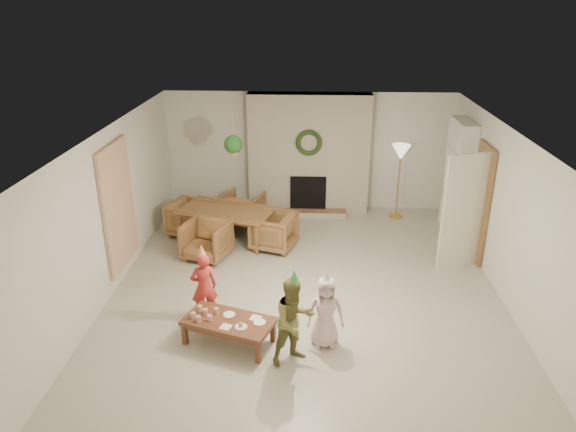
# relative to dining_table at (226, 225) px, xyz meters

# --- Properties ---
(floor) EXTENTS (7.00, 7.00, 0.00)m
(floor) POSITION_rel_dining_table_xyz_m (1.52, -1.67, -0.31)
(floor) COLOR #B7B29E
(floor) RESTS_ON ground
(ceiling) EXTENTS (7.00, 7.00, 0.00)m
(ceiling) POSITION_rel_dining_table_xyz_m (1.52, -1.67, 2.19)
(ceiling) COLOR white
(ceiling) RESTS_ON wall_back
(wall_back) EXTENTS (7.00, 0.00, 7.00)m
(wall_back) POSITION_rel_dining_table_xyz_m (1.52, 1.83, 0.94)
(wall_back) COLOR silver
(wall_back) RESTS_ON floor
(wall_front) EXTENTS (7.00, 0.00, 7.00)m
(wall_front) POSITION_rel_dining_table_xyz_m (1.52, -5.17, 0.94)
(wall_front) COLOR silver
(wall_front) RESTS_ON floor
(wall_left) EXTENTS (0.00, 7.00, 7.00)m
(wall_left) POSITION_rel_dining_table_xyz_m (-1.48, -1.67, 0.94)
(wall_left) COLOR silver
(wall_left) RESTS_ON floor
(wall_right) EXTENTS (0.00, 7.00, 7.00)m
(wall_right) POSITION_rel_dining_table_xyz_m (4.52, -1.67, 0.94)
(wall_right) COLOR silver
(wall_right) RESTS_ON floor
(fireplace_mass) EXTENTS (2.50, 0.40, 2.50)m
(fireplace_mass) POSITION_rel_dining_table_xyz_m (1.52, 1.63, 0.94)
(fireplace_mass) COLOR #532716
(fireplace_mass) RESTS_ON floor
(fireplace_hearth) EXTENTS (1.60, 0.30, 0.12)m
(fireplace_hearth) POSITION_rel_dining_table_xyz_m (1.52, 1.28, -0.25)
(fireplace_hearth) COLOR brown
(fireplace_hearth) RESTS_ON floor
(fireplace_firebox) EXTENTS (0.75, 0.12, 0.75)m
(fireplace_firebox) POSITION_rel_dining_table_xyz_m (1.52, 1.45, 0.14)
(fireplace_firebox) COLOR black
(fireplace_firebox) RESTS_ON floor
(fireplace_wreath) EXTENTS (0.54, 0.10, 0.54)m
(fireplace_wreath) POSITION_rel_dining_table_xyz_m (1.52, 1.40, 1.24)
(fireplace_wreath) COLOR #1F3714
(fireplace_wreath) RESTS_ON fireplace_mass
(floor_lamp_base) EXTENTS (0.29, 0.29, 0.03)m
(floor_lamp_base) POSITION_rel_dining_table_xyz_m (3.38, 1.33, -0.29)
(floor_lamp_base) COLOR gold
(floor_lamp_base) RESTS_ON floor
(floor_lamp_post) EXTENTS (0.03, 0.03, 1.40)m
(floor_lamp_post) POSITION_rel_dining_table_xyz_m (3.38, 1.33, 0.42)
(floor_lamp_post) COLOR gold
(floor_lamp_post) RESTS_ON floor
(floor_lamp_shade) EXTENTS (0.37, 0.37, 0.31)m
(floor_lamp_shade) POSITION_rel_dining_table_xyz_m (3.38, 1.33, 1.09)
(floor_lamp_shade) COLOR beige
(floor_lamp_shade) RESTS_ON floor_lamp_post
(bookshelf_carcass) EXTENTS (0.30, 1.00, 2.20)m
(bookshelf_carcass) POSITION_rel_dining_table_xyz_m (4.36, 0.63, 0.79)
(bookshelf_carcass) COLOR white
(bookshelf_carcass) RESTS_ON floor
(bookshelf_shelf_a) EXTENTS (0.30, 0.92, 0.03)m
(bookshelf_shelf_a) POSITION_rel_dining_table_xyz_m (4.34, 0.63, 0.14)
(bookshelf_shelf_a) COLOR white
(bookshelf_shelf_a) RESTS_ON bookshelf_carcass
(bookshelf_shelf_b) EXTENTS (0.30, 0.92, 0.03)m
(bookshelf_shelf_b) POSITION_rel_dining_table_xyz_m (4.34, 0.63, 0.54)
(bookshelf_shelf_b) COLOR white
(bookshelf_shelf_b) RESTS_ON bookshelf_carcass
(bookshelf_shelf_c) EXTENTS (0.30, 0.92, 0.03)m
(bookshelf_shelf_c) POSITION_rel_dining_table_xyz_m (4.34, 0.63, 0.94)
(bookshelf_shelf_c) COLOR white
(bookshelf_shelf_c) RESTS_ON bookshelf_carcass
(bookshelf_shelf_d) EXTENTS (0.30, 0.92, 0.03)m
(bookshelf_shelf_d) POSITION_rel_dining_table_xyz_m (4.34, 0.63, 1.34)
(bookshelf_shelf_d) COLOR white
(bookshelf_shelf_d) RESTS_ON bookshelf_carcass
(books_row_lower) EXTENTS (0.20, 0.40, 0.24)m
(books_row_lower) POSITION_rel_dining_table_xyz_m (4.32, 0.48, 0.28)
(books_row_lower) COLOR #B34221
(books_row_lower) RESTS_ON bookshelf_shelf_a
(books_row_mid) EXTENTS (0.20, 0.44, 0.24)m
(books_row_mid) POSITION_rel_dining_table_xyz_m (4.32, 0.68, 0.68)
(books_row_mid) COLOR #284196
(books_row_mid) RESTS_ON bookshelf_shelf_b
(books_row_upper) EXTENTS (0.20, 0.36, 0.22)m
(books_row_upper) POSITION_rel_dining_table_xyz_m (4.32, 0.53, 1.07)
(books_row_upper) COLOR olive
(books_row_upper) RESTS_ON bookshelf_shelf_c
(door_frame) EXTENTS (0.05, 0.86, 2.04)m
(door_frame) POSITION_rel_dining_table_xyz_m (4.48, -0.47, 0.71)
(door_frame) COLOR brown
(door_frame) RESTS_ON floor
(door_leaf) EXTENTS (0.77, 0.32, 2.00)m
(door_leaf) POSITION_rel_dining_table_xyz_m (4.10, -0.85, 0.69)
(door_leaf) COLOR beige
(door_leaf) RESTS_ON floor
(curtain_panel) EXTENTS (0.06, 1.20, 2.00)m
(curtain_panel) POSITION_rel_dining_table_xyz_m (-1.44, -1.47, 0.94)
(curtain_panel) COLOR beige
(curtain_panel) RESTS_ON wall_left
(dining_table) EXTENTS (1.96, 1.46, 0.61)m
(dining_table) POSITION_rel_dining_table_xyz_m (0.00, 0.00, 0.00)
(dining_table) COLOR brown
(dining_table) RESTS_ON floor
(dining_chair_near) EXTENTS (0.92, 0.93, 0.68)m
(dining_chair_near) POSITION_rel_dining_table_xyz_m (-0.23, -0.73, 0.03)
(dining_chair_near) COLOR brown
(dining_chair_near) RESTS_ON floor
(dining_chair_far) EXTENTS (0.92, 0.93, 0.68)m
(dining_chair_far) POSITION_rel_dining_table_xyz_m (0.23, 0.73, 0.03)
(dining_chair_far) COLOR brown
(dining_chair_far) RESTS_ON floor
(dining_chair_left) EXTENTS (0.93, 0.92, 0.68)m
(dining_chair_left) POSITION_rel_dining_table_xyz_m (-0.73, 0.23, 0.03)
(dining_chair_left) COLOR brown
(dining_chair_left) RESTS_ON floor
(dining_chair_right) EXTENTS (0.93, 0.92, 0.68)m
(dining_chair_right) POSITION_rel_dining_table_xyz_m (0.92, -0.29, 0.03)
(dining_chair_right) COLOR brown
(dining_chair_right) RESTS_ON floor
(hanging_plant_cord) EXTENTS (0.01, 0.01, 0.70)m
(hanging_plant_cord) POSITION_rel_dining_table_xyz_m (0.22, -0.17, 1.84)
(hanging_plant_cord) COLOR tan
(hanging_plant_cord) RESTS_ON ceiling
(hanging_plant_pot) EXTENTS (0.16, 0.16, 0.12)m
(hanging_plant_pot) POSITION_rel_dining_table_xyz_m (0.22, -0.17, 1.49)
(hanging_plant_pot) COLOR #AA6D36
(hanging_plant_pot) RESTS_ON hanging_plant_cord
(hanging_plant_foliage) EXTENTS (0.32, 0.32, 0.32)m
(hanging_plant_foliage) POSITION_rel_dining_table_xyz_m (0.22, -0.17, 1.61)
(hanging_plant_foliage) COLOR #184818
(hanging_plant_foliage) RESTS_ON hanging_plant_pot
(coffee_table_top) EXTENTS (1.30, 0.94, 0.05)m
(coffee_table_top) POSITION_rel_dining_table_xyz_m (0.53, -3.21, 0.03)
(coffee_table_top) COLOR brown
(coffee_table_top) RESTS_ON floor
(coffee_table_apron) EXTENTS (1.19, 0.82, 0.07)m
(coffee_table_apron) POSITION_rel_dining_table_xyz_m (0.53, -3.21, -0.04)
(coffee_table_apron) COLOR brown
(coffee_table_apron) RESTS_ON floor
(coffee_leg_fl) EXTENTS (0.08, 0.08, 0.31)m
(coffee_leg_fl) POSITION_rel_dining_table_xyz_m (-0.05, -3.26, -0.15)
(coffee_leg_fl) COLOR brown
(coffee_leg_fl) RESTS_ON floor
(coffee_leg_fr) EXTENTS (0.08, 0.08, 0.31)m
(coffee_leg_fr) POSITION_rel_dining_table_xyz_m (0.96, -3.60, -0.15)
(coffee_leg_fr) COLOR brown
(coffee_leg_fr) RESTS_ON floor
(coffee_leg_bl) EXTENTS (0.08, 0.08, 0.31)m
(coffee_leg_bl) POSITION_rel_dining_table_xyz_m (0.10, -2.81, -0.15)
(coffee_leg_bl) COLOR brown
(coffee_leg_bl) RESTS_ON floor
(coffee_leg_br) EXTENTS (0.08, 0.08, 0.31)m
(coffee_leg_br) POSITION_rel_dining_table_xyz_m (1.11, -3.15, -0.15)
(coffee_leg_br) COLOR brown
(coffee_leg_br) RESTS_ON floor
(cup_a) EXTENTS (0.08, 0.08, 0.08)m
(cup_a) POSITION_rel_dining_table_xyz_m (0.06, -3.19, 0.10)
(cup_a) COLOR silver
(cup_a) RESTS_ON coffee_table_top
(cup_b) EXTENTS (0.08, 0.08, 0.08)m
(cup_b) POSITION_rel_dining_table_xyz_m (0.11, -3.02, 0.10)
(cup_b) COLOR silver
(cup_b) RESTS_ON coffee_table_top
(cup_c) EXTENTS (0.08, 0.08, 0.08)m
(cup_c) POSITION_rel_dining_table_xyz_m (0.14, -3.27, 0.10)
(cup_c) COLOR silver
(cup_c) RESTS_ON coffee_table_top
(cup_d) EXTENTS (0.08, 0.08, 0.08)m
(cup_d) POSITION_rel_dining_table_xyz_m (0.20, -3.09, 0.10)
(cup_d) COLOR silver
(cup_d) RESTS_ON coffee_table_top
(cup_e) EXTENTS (0.08, 0.08, 0.08)m
(cup_e) POSITION_rel_dining_table_xyz_m (0.29, -3.24, 0.10)
(cup_e) COLOR silver
(cup_e) RESTS_ON coffee_table_top
(cup_f) EXTENTS (0.08, 0.08, 0.08)m
(cup_f) POSITION_rel_dining_table_xyz_m (0.35, -3.07, 0.10)
(cup_f) COLOR silver
(cup_f) RESTS_ON coffee_table_top
(plate_a) EXTENTS (0.21, 0.21, 0.01)m
(plate_a) POSITION_rel_dining_table_xyz_m (0.52, -3.09, 0.06)
(plate_a) COLOR white
(plate_a) RESTS_ON coffee_table_top
(plate_b) EXTENTS (0.21, 0.21, 0.01)m
(plate_b) POSITION_rel_dining_table_xyz_m (0.71, -3.36, 0.06)
(plate_b) COLOR white
(plate_b) RESTS_ON coffee_table_top
(plate_c) EXTENTS (0.21, 0.21, 0.01)m
(plate_c) POSITION_rel_dining_table_xyz_m (0.94, -3.25, 0.06)
(plate_c) COLOR white
(plate_c) RESTS_ON coffee_table_top
(food_scoop) EXTENTS (0.08, 0.08, 0.06)m
(food_scoop) POSITION_rel_dining_table_xyz_m (0.71, -3.36, 0.09)
(food_scoop) COLOR tan
(food_scoop) RESTS_ON plate_b
(napkin_left) EXTENTS (0.17, 0.17, 0.01)m
(napkin_left) POSITION_rel_dining_table_xyz_m (0.52, -3.37, 0.06)
(napkin_left) COLOR #FFBBD5
(napkin_left) RESTS_ON coffee_table_top
(napkin_right) EXTENTS (0.17, 0.17, 0.01)m
(napkin_right) POSITION_rel_dining_table_xyz_m (0.88, -3.15, 0.06)
(napkin_right) COLOR #FFBBD5
(napkin_right) RESTS_ON coffee_table_top
(child_red) EXTENTS (0.44, 0.36, 1.03)m
(child_red) POSITION_rel_dining_table_xyz_m (0.10, -2.63, 0.21)
(child_red) COLOR red
(child_red) RESTS_ON floor
(party_hat_red) EXTENTS (0.14, 0.14, 0.20)m
(party_hat_red) POSITION_rel_dining_table_xyz_m (0.10, -2.63, 0.77)
(party_hat_red) COLOR gold
(party_hat_red) RESTS_ON child_red
(child_plaid) EXTENTS (0.72, 0.68, 1.17)m
(child_plaid) POSITION_rel_dining_table_xyz_m (1.40, -3.53, 0.28)
(child_plaid) COLOR #995D29
(child_plaid) RESTS_ON floor
(party_hat_plaid) EXTENTS (0.16, 0.16, 0.19)m
(party_hat_plaid) POSITION_rel_dining_table_xyz_m (1.40, -3.53, 0.90)
(party_hat_plaid) COLOR #4DA647
(party_hat_plaid) RESTS_ON child_plaid
(child_pink) EXTENTS (0.50, 0.34, 0.99)m
(child_pink) POSITION_rel_dining_table_xyz_m (1.80, -3.17, 0.19)
(child_pink) COLOR beige
(child_pink) RESTS_ON floor
(party_hat_pink) EXTENTS (0.14, 0.14, 0.18)m
(party_hat_pink) POSITION_rel_dining_table_xyz_m (1.80, -3.17, 0.72)
(party_hat_pink) COLOR silver
(party_hat_pink) RESTS_ON child_pink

